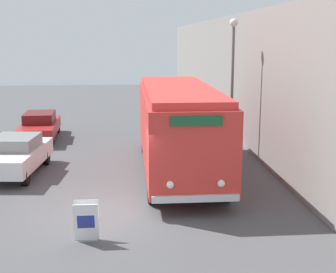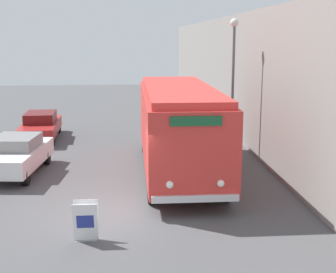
# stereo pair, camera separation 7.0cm
# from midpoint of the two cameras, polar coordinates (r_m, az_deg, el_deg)

# --- Properties ---
(ground_plane) EXTENTS (80.00, 80.00, 0.00)m
(ground_plane) POSITION_cam_midpoint_polar(r_m,az_deg,el_deg) (14.38, -6.82, -9.23)
(ground_plane) COLOR #4C4C4F
(building_wall_right) EXTENTS (0.30, 60.00, 6.39)m
(building_wall_right) POSITION_cam_midpoint_polar(r_m,az_deg,el_deg) (24.15, 9.03, 7.07)
(building_wall_right) COLOR gray
(building_wall_right) RESTS_ON ground_plane
(vintage_bus) EXTENTS (2.70, 9.74, 3.38)m
(vintage_bus) POSITION_cam_midpoint_polar(r_m,az_deg,el_deg) (18.00, 1.41, 1.45)
(vintage_bus) COLOR black
(vintage_bus) RESTS_ON ground_plane
(sign_board) EXTENTS (0.64, 0.39, 1.04)m
(sign_board) POSITION_cam_midpoint_polar(r_m,az_deg,el_deg) (12.48, -9.85, -10.19)
(sign_board) COLOR gray
(sign_board) RESTS_ON ground_plane
(streetlamp) EXTENTS (0.36, 0.36, 5.98)m
(streetlamp) POSITION_cam_midpoint_polar(r_m,az_deg,el_deg) (20.30, 8.06, 8.26)
(streetlamp) COLOR #595E60
(streetlamp) RESTS_ON ground_plane
(parked_car_near) EXTENTS (2.23, 4.39, 1.47)m
(parked_car_near) POSITION_cam_midpoint_polar(r_m,az_deg,el_deg) (18.96, -17.95, -2.09)
(parked_car_near) COLOR black
(parked_car_near) RESTS_ON ground_plane
(parked_car_mid) EXTENTS (1.96, 4.69, 1.39)m
(parked_car_mid) POSITION_cam_midpoint_polar(r_m,az_deg,el_deg) (25.19, -15.19, 1.29)
(parked_car_mid) COLOR black
(parked_car_mid) RESTS_ON ground_plane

